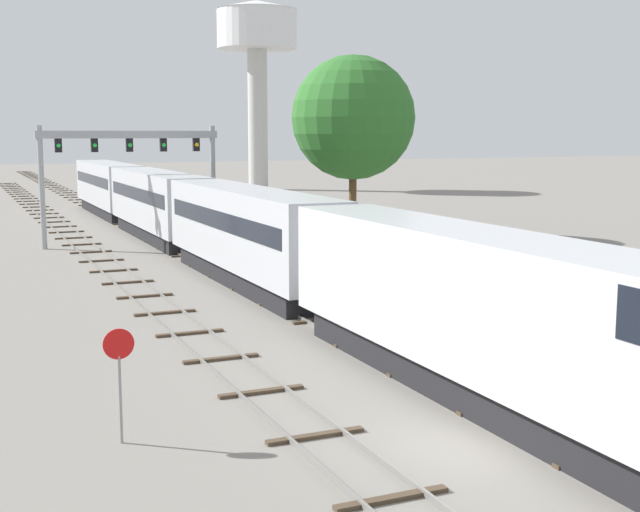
{
  "coord_description": "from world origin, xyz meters",
  "views": [
    {
      "loc": [
        -11.55,
        -16.69,
        7.56
      ],
      "look_at": [
        1.0,
        12.0,
        3.0
      ],
      "focal_mm": 47.74,
      "sensor_mm": 36.0,
      "label": 1
    }
  ],
  "objects_px": {
    "signal_gantry": "(130,157)",
    "stop_sign": "(119,369)",
    "passenger_train": "(193,215)",
    "trackside_tree_left": "(353,118)",
    "water_tower": "(257,39)"
  },
  "relations": [
    {
      "from": "signal_gantry",
      "to": "trackside_tree_left",
      "type": "distance_m",
      "value": 16.19
    },
    {
      "from": "passenger_train",
      "to": "stop_sign",
      "type": "xyz_separation_m",
      "value": [
        -10.0,
        -30.0,
        -0.73
      ]
    },
    {
      "from": "stop_sign",
      "to": "water_tower",
      "type": "bearing_deg",
      "value": 68.44
    },
    {
      "from": "passenger_train",
      "to": "water_tower",
      "type": "distance_m",
      "value": 64.88
    },
    {
      "from": "signal_gantry",
      "to": "passenger_train",
      "type": "bearing_deg",
      "value": -73.21
    },
    {
      "from": "signal_gantry",
      "to": "stop_sign",
      "type": "xyz_separation_m",
      "value": [
        -7.75,
        -37.45,
        -4.03
      ]
    },
    {
      "from": "signal_gantry",
      "to": "water_tower",
      "type": "xyz_separation_m",
      "value": [
        26.85,
        50.12,
        13.72
      ]
    },
    {
      "from": "passenger_train",
      "to": "trackside_tree_left",
      "type": "bearing_deg",
      "value": 23.42
    },
    {
      "from": "water_tower",
      "to": "trackside_tree_left",
      "type": "relative_size",
      "value": 1.88
    },
    {
      "from": "passenger_train",
      "to": "stop_sign",
      "type": "relative_size",
      "value": 27.81
    },
    {
      "from": "water_tower",
      "to": "signal_gantry",
      "type": "bearing_deg",
      "value": -118.18
    },
    {
      "from": "passenger_train",
      "to": "trackside_tree_left",
      "type": "distance_m",
      "value": 16.03
    },
    {
      "from": "signal_gantry",
      "to": "stop_sign",
      "type": "relative_size",
      "value": 4.2
    },
    {
      "from": "stop_sign",
      "to": "trackside_tree_left",
      "type": "distance_m",
      "value": 43.51
    },
    {
      "from": "signal_gantry",
      "to": "water_tower",
      "type": "relative_size",
      "value": 0.49
    }
  ]
}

